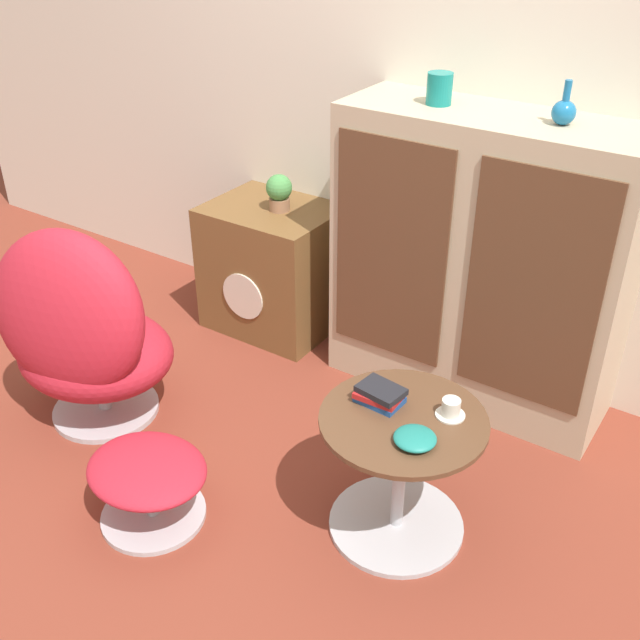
{
  "coord_description": "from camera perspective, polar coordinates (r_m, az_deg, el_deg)",
  "views": [
    {
      "loc": [
        1.29,
        -1.48,
        1.99
      ],
      "look_at": [
        -0.03,
        0.5,
        0.55
      ],
      "focal_mm": 42.0,
      "sensor_mm": 36.0,
      "label": 1
    }
  ],
  "objects": [
    {
      "name": "ottoman",
      "position": [
        2.71,
        -12.97,
        -11.6
      ],
      "size": [
        0.44,
        0.37,
        0.27
      ],
      "color": "#B7B7BC",
      "rests_on": "ground_plane"
    },
    {
      "name": "egg_chair",
      "position": [
        3.08,
        -17.64,
        -1.09
      ],
      "size": [
        0.78,
        0.74,
        0.9
      ],
      "color": "#B7B7BC",
      "rests_on": "ground_plane"
    },
    {
      "name": "bowl",
      "position": [
        2.33,
        7.25,
        -8.93
      ],
      "size": [
        0.13,
        0.13,
        0.04
      ],
      "color": "#1E7A70",
      "rests_on": "coffee_table"
    },
    {
      "name": "teacup",
      "position": [
        2.44,
        9.93,
        -6.72
      ],
      "size": [
        0.1,
        0.1,
        0.06
      ],
      "color": "silver",
      "rests_on": "coffee_table"
    },
    {
      "name": "book_stack",
      "position": [
        2.47,
        4.59,
        -5.7
      ],
      "size": [
        0.16,
        0.12,
        0.06
      ],
      "color": "#1E478C",
      "rests_on": "coffee_table"
    },
    {
      "name": "vase_leftmost",
      "position": [
        2.98,
        9.09,
        17.01
      ],
      "size": [
        0.1,
        0.1,
        0.12
      ],
      "color": "#147A75",
      "rests_on": "sideboard"
    },
    {
      "name": "sideboard",
      "position": [
        3.12,
        11.96,
        4.19
      ],
      "size": [
        1.18,
        0.43,
        1.22
      ],
      "color": "tan",
      "rests_on": "ground_plane"
    },
    {
      "name": "tv_console",
      "position": [
        3.69,
        -3.58,
        4.01
      ],
      "size": [
        0.61,
        0.49,
        0.63
      ],
      "color": "brown",
      "rests_on": "ground_plane"
    },
    {
      "name": "potted_plant",
      "position": [
        3.49,
        -3.13,
        9.76
      ],
      "size": [
        0.12,
        0.12,
        0.17
      ],
      "color": "#996B4C",
      "rests_on": "tv_console"
    },
    {
      "name": "vase_inner_left",
      "position": [
        2.82,
        18.09,
        14.9
      ],
      "size": [
        0.09,
        0.09,
        0.15
      ],
      "color": "#196699",
      "rests_on": "sideboard"
    },
    {
      "name": "coffee_table",
      "position": [
        2.57,
        6.1,
        -11.28
      ],
      "size": [
        0.55,
        0.55,
        0.48
      ],
      "color": "#B7B7BC",
      "rests_on": "ground_plane"
    },
    {
      "name": "ground_plane",
      "position": [
        2.8,
        -5.32,
        -14.4
      ],
      "size": [
        12.0,
        12.0,
        0.0
      ],
      "primitive_type": "plane",
      "color": "brown"
    },
    {
      "name": "wall_back",
      "position": [
        3.22,
        9.77,
        18.32
      ],
      "size": [
        6.4,
        0.06,
        2.6
      ],
      "color": "silver",
      "rests_on": "ground_plane"
    }
  ]
}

